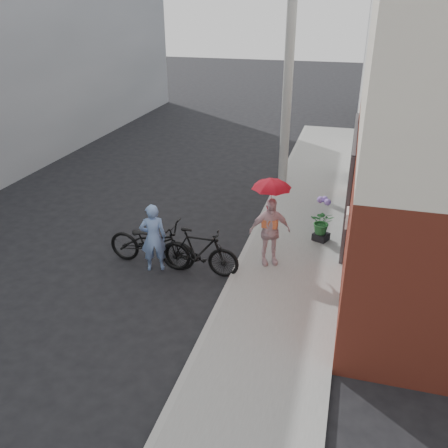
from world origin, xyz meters
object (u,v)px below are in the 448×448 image
at_px(utility_pole, 288,75).
at_px(planter, 321,237).
at_px(officer, 153,238).
at_px(bike_left, 152,243).
at_px(kimono_woman, 270,231).
at_px(bike_right, 199,252).

bearing_deg(utility_pole, planter, -66.48).
height_order(utility_pole, officer, utility_pole).
distance_m(bike_left, planter, 4.14).
relative_size(officer, kimono_woman, 1.01).
bearing_deg(utility_pole, bike_right, -99.52).
bearing_deg(officer, kimono_woman, 173.79).
height_order(utility_pole, bike_right, utility_pole).
bearing_deg(officer, planter, -171.47).
distance_m(officer, planter, 4.14).
distance_m(kimono_woman, planter, 1.90).
height_order(officer, planter, officer).
xyz_separation_m(bike_right, kimono_woman, (1.41, 0.68, 0.36)).
xyz_separation_m(utility_pole, planter, (1.52, -3.49, -3.29)).
xyz_separation_m(officer, kimono_woman, (2.43, 0.76, 0.11)).
relative_size(bike_right, planter, 5.34).
xyz_separation_m(utility_pole, officer, (-1.95, -5.68, -2.71)).
relative_size(utility_pole, bike_left, 3.35).
height_order(utility_pole, kimono_woman, utility_pole).
bearing_deg(kimono_woman, officer, 173.78).
bearing_deg(bike_left, utility_pole, -17.38).
bearing_deg(planter, utility_pole, 113.52).
height_order(bike_left, kimono_woman, kimono_woman).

